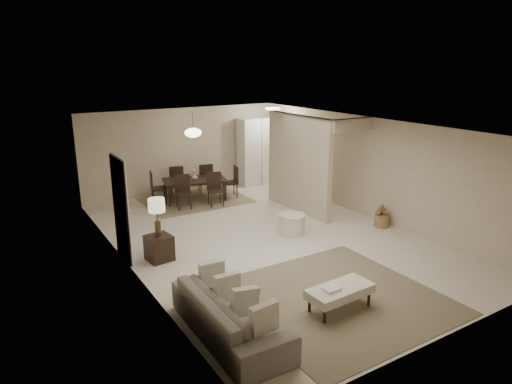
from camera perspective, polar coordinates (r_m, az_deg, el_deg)
floor at (r=10.18m, az=1.21°, el=-5.82°), size 9.00×9.00×0.00m
ceiling at (r=9.54m, az=1.30°, el=8.27°), size 9.00×9.00×0.00m
back_wall at (r=13.68m, az=-9.08°, el=5.14°), size 6.00×0.00×6.00m
left_wall at (r=8.59m, az=-15.80°, el=-1.77°), size 0.00×9.00×9.00m
right_wall at (r=11.64m, az=13.76°, el=2.97°), size 0.00×9.00×9.00m
partition at (r=11.78m, az=5.31°, el=3.52°), size 0.15×2.50×2.50m
doorway at (r=9.22m, az=-16.57°, el=-2.12°), size 0.04×0.90×2.04m
pantry_cabinet at (r=14.47m, az=0.13°, el=5.12°), size 1.20×0.55×2.10m
flush_light at (r=13.45m, az=2.12°, el=10.35°), size 0.44×0.44×0.05m
living_rug at (r=7.89m, az=9.97°, el=-12.88°), size 3.20×3.20×0.01m
sofa at (r=6.71m, az=-3.32°, el=-15.00°), size 2.28×0.93×0.66m
ottoman_bench at (r=7.43m, az=10.46°, el=-12.14°), size 1.11×0.54×0.39m
side_table at (r=9.23m, az=-12.01°, el=-6.85°), size 0.51×0.51×0.51m
table_lamp at (r=8.95m, az=-12.31°, el=-2.03°), size 0.32×0.32×0.76m
round_pouf at (r=10.36m, az=4.52°, el=-4.09°), size 0.60×0.60×0.47m
wicker_basket at (r=11.23m, az=15.43°, el=-3.49°), size 0.44×0.44×0.29m
dining_rug at (r=13.02m, az=-7.56°, el=-1.00°), size 2.80×2.10×0.01m
dining_table at (r=12.94m, az=-7.60°, el=0.25°), size 1.89×1.33×0.60m
dining_chairs at (r=12.90m, az=-7.63°, el=0.89°), size 2.45×2.00×0.91m
vase at (r=12.84m, az=-7.67°, el=1.91°), size 0.17×0.17×0.17m
yellow_mat at (r=12.51m, az=6.97°, el=-1.69°), size 1.01×0.72×0.01m
pendant_light at (r=12.60m, az=-7.88°, el=7.35°), size 0.46×0.46×0.71m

